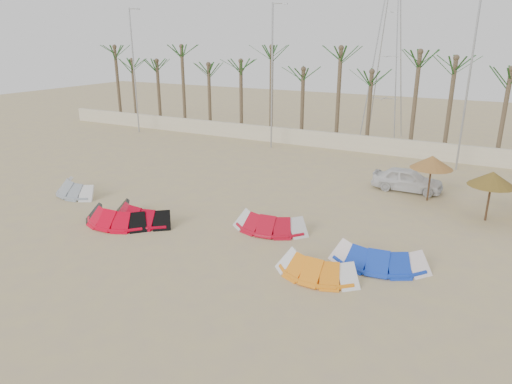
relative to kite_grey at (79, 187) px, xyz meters
The scene contains 16 objects.
ground 11.52m from the kite_grey, 22.47° to the right, with size 120.00×120.00×0.00m, color tan.
boundary_wall 20.57m from the kite_grey, 58.85° to the left, with size 60.00×0.30×1.30m, color beige.
palm_line 23.00m from the kite_grey, 59.38° to the left, with size 52.00×4.00×7.70m.
lamp_a 18.94m from the kite_grey, 120.87° to the left, with size 1.25×0.14×11.00m.
lamp_b 17.14m from the kite_grey, 73.32° to the left, with size 1.25×0.14×11.00m.
lamp_c 24.91m from the kite_grey, 39.87° to the left, with size 1.25×0.14×11.00m.
pylon 26.32m from the kite_grey, 63.75° to the left, with size 3.00×3.00×14.00m, color #A5A8AD, non-canonical shape.
kite_grey is the anchor object (origin of this frame).
kite_red_left 6.12m from the kite_grey, 12.10° to the right, with size 3.71×1.83×0.90m.
kite_red_mid 5.65m from the kite_grey, 22.93° to the right, with size 3.50×1.62×0.90m.
kite_red_right 12.06m from the kite_grey, ahead, with size 3.56×1.83×0.90m.
kite_orange 15.67m from the kite_grey, ahead, with size 3.21×1.62×0.90m.
kite_blue 17.35m from the kite_grey, ahead, with size 3.78×1.91×0.90m.
parasol_left 19.70m from the kite_grey, 24.46° to the left, with size 2.25×2.25×2.53m.
parasol_mid 21.85m from the kite_grey, 17.15° to the left, with size 2.19×2.19×2.48m.
car 18.97m from the kite_grey, 29.52° to the left, with size 1.59×3.96×1.35m, color white.
Camera 1 is at (9.92, -12.77, 8.49)m, focal length 32.00 mm.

